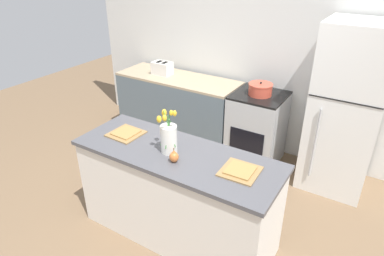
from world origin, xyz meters
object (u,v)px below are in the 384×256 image
(stove_range, at_px, (257,128))
(refrigerator, at_px, (346,111))
(plate_setting_right, at_px, (240,171))
(toaster, at_px, (162,68))
(flower_vase, at_px, (169,137))
(pear_figurine, at_px, (174,156))
(plate_setting_left, at_px, (126,133))
(cooking_pot, at_px, (260,89))

(stove_range, height_order, refrigerator, refrigerator)
(plate_setting_right, bearing_deg, toaster, 140.11)
(stove_range, distance_m, refrigerator, 1.06)
(stove_range, xyz_separation_m, flower_vase, (-0.16, -1.62, 0.59))
(pear_figurine, xyz_separation_m, plate_setting_right, (0.51, 0.15, -0.04))
(plate_setting_left, height_order, toaster, toaster)
(stove_range, bearing_deg, cooking_pot, -70.25)
(refrigerator, bearing_deg, toaster, -179.76)
(cooking_pot, bearing_deg, refrigerator, 0.75)
(pear_figurine, height_order, toaster, toaster)
(toaster, distance_m, cooking_pot, 1.41)
(plate_setting_right, bearing_deg, pear_figurine, -163.95)
(pear_figurine, relative_size, plate_setting_left, 0.43)
(stove_range, relative_size, plate_setting_right, 3.07)
(stove_range, distance_m, pear_figurine, 1.79)
(flower_vase, relative_size, plate_setting_left, 1.39)
(refrigerator, height_order, flower_vase, refrigerator)
(flower_vase, distance_m, plate_setting_left, 0.53)
(plate_setting_right, xyz_separation_m, toaster, (-1.88, 1.57, 0.07))
(stove_range, xyz_separation_m, toaster, (-1.40, -0.01, 0.53))
(plate_setting_left, bearing_deg, stove_range, 66.96)
(stove_range, height_order, flower_vase, flower_vase)
(flower_vase, xyz_separation_m, plate_setting_left, (-0.51, 0.04, -0.13))
(refrigerator, xyz_separation_m, toaster, (-2.35, -0.01, 0.07))
(stove_range, height_order, pear_figurine, pear_figurine)
(flower_vase, xyz_separation_m, cooking_pot, (0.16, 1.61, -0.07))
(refrigerator, height_order, plate_setting_right, refrigerator)
(plate_setting_left, xyz_separation_m, cooking_pot, (0.67, 1.57, 0.06))
(refrigerator, height_order, toaster, refrigerator)
(plate_setting_left, xyz_separation_m, toaster, (-0.73, 1.57, 0.07))
(refrigerator, bearing_deg, pear_figurine, -119.77)
(stove_range, bearing_deg, plate_setting_right, -73.38)
(plate_setting_right, distance_m, toaster, 2.45)
(plate_setting_right, height_order, toaster, toaster)
(flower_vase, height_order, toaster, flower_vase)
(plate_setting_right, distance_m, cooking_pot, 1.63)
(pear_figurine, height_order, plate_setting_right, pear_figurine)
(refrigerator, relative_size, cooking_pot, 6.50)
(flower_vase, distance_m, cooking_pot, 1.62)
(plate_setting_left, bearing_deg, toaster, 115.09)
(plate_setting_left, relative_size, cooking_pot, 1.04)
(flower_vase, bearing_deg, plate_setting_left, 175.29)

